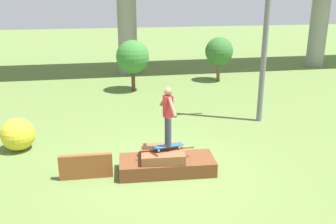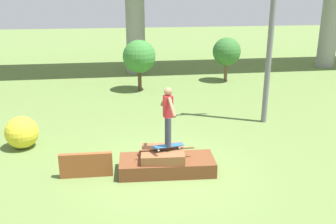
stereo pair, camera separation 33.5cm
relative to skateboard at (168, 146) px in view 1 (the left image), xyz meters
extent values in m
plane|color=olive|center=(-0.03, 0.01, -0.77)|extent=(80.00, 80.00, 0.00)
cube|color=brown|center=(-0.03, 0.01, -0.57)|extent=(2.63, 1.20, 0.39)
cube|color=brown|center=(-0.14, 0.04, -0.25)|extent=(1.26, 1.14, 0.28)
cylinder|color=brown|center=(-0.03, 0.01, -0.10)|extent=(1.50, 0.05, 0.05)
cube|color=brown|center=(-2.18, 0.04, -0.43)|extent=(1.39, 0.17, 0.67)
cube|color=#23517F|center=(0.00, 0.00, 0.01)|extent=(0.86, 0.36, 0.01)
cylinder|color=silver|center=(0.27, 0.14, -0.05)|extent=(0.06, 0.04, 0.05)
cylinder|color=silver|center=(0.30, -0.04, -0.05)|extent=(0.06, 0.04, 0.05)
cylinder|color=silver|center=(-0.30, 0.04, -0.05)|extent=(0.06, 0.04, 0.05)
cylinder|color=silver|center=(-0.27, -0.14, -0.05)|extent=(0.06, 0.04, 0.05)
cylinder|color=#383D4C|center=(-0.01, 0.08, 0.42)|extent=(0.12, 0.12, 0.81)
cylinder|color=#383D4C|center=(0.01, -0.08, 0.42)|extent=(0.12, 0.12, 0.81)
cube|color=maroon|center=(0.00, 0.00, 1.11)|extent=(0.25, 0.24, 0.58)
sphere|color=brown|center=(0.00, 0.00, 1.51)|extent=(0.21, 0.21, 0.21)
cylinder|color=brown|center=(-0.05, 0.32, 1.18)|extent=(0.17, 0.50, 0.43)
cylinder|color=brown|center=(0.05, -0.32, 1.18)|extent=(0.17, 0.50, 0.43)
cylinder|color=gray|center=(-0.03, 13.01, 2.25)|extent=(1.10, 1.10, 6.04)
cylinder|color=gray|center=(12.07, 13.01, 2.25)|extent=(1.10, 1.10, 6.04)
cylinder|color=slate|center=(4.15, 3.51, 2.96)|extent=(0.20, 0.20, 7.46)
cylinder|color=#4C3823|center=(-0.13, 8.73, -0.26)|extent=(0.18, 0.18, 1.02)
sphere|color=#387A33|center=(-0.13, 8.73, 0.92)|extent=(1.58, 1.58, 1.58)
cylinder|color=brown|center=(4.59, 10.01, -0.28)|extent=(0.18, 0.18, 0.98)
sphere|color=#336B2D|center=(4.59, 10.01, 0.84)|extent=(1.48, 1.48, 1.48)
sphere|color=gold|center=(-4.28, 2.29, -0.26)|extent=(1.02, 1.02, 1.02)
camera|label=1|loc=(-1.65, -9.07, 4.00)|focal=40.00mm
camera|label=2|loc=(-1.32, -9.12, 4.00)|focal=40.00mm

